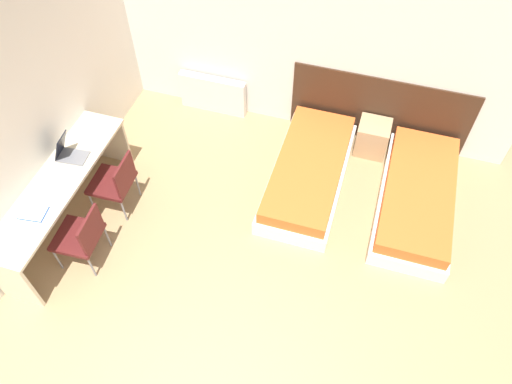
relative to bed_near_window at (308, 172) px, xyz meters
The scene contains 12 objects.
wall_back 1.65m from the bed_near_window, 113.27° to the left, with size 5.70×0.05×2.70m.
wall_left 3.22m from the bed_near_window, 160.97° to the right, with size 0.05×5.04×2.70m.
headboard_panel 1.28m from the bed_near_window, 56.55° to the left, with size 2.34×0.03×1.03m.
bed_near_window is the anchor object (origin of this frame).
bed_near_door 1.36m from the bed_near_window, ahead, with size 0.88×1.99×0.38m.
nightstand 1.05m from the bed_near_window, 49.72° to the left, with size 0.41×0.39×0.47m.
radiator 1.88m from the bed_near_window, 149.82° to the left, with size 0.96×0.12×0.56m.
desk 2.96m from the bed_near_window, 150.46° to the right, with size 0.53×2.20×0.77m.
chair_near_laptop 2.37m from the bed_near_window, 153.76° to the right, with size 0.49×0.49×0.82m.
chair_near_notebook 2.81m from the bed_near_window, 138.95° to the right, with size 0.50×0.50×0.82m.
laptop 2.88m from the bed_near_window, 157.37° to the right, with size 0.35×0.25×0.32m.
open_notebook 3.23m from the bed_near_window, 143.25° to the right, with size 0.29×0.23×0.02m.
Camera 1 is at (1.03, -1.13, 4.99)m, focal length 35.00 mm.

